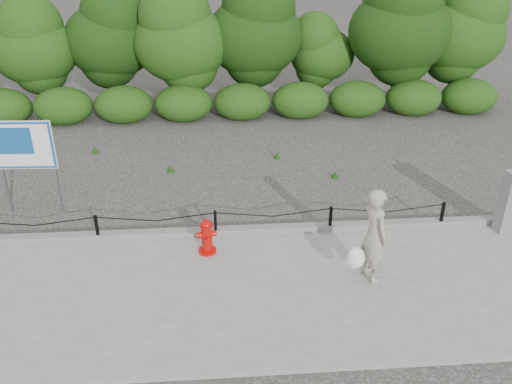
{
  "coord_description": "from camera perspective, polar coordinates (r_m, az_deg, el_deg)",
  "views": [
    {
      "loc": [
        0.11,
        -10.04,
        6.31
      ],
      "look_at": [
        0.89,
        0.2,
        1.0
      ],
      "focal_mm": 38.0,
      "sensor_mm": 36.0,
      "label": 1
    }
  ],
  "objects": [
    {
      "name": "advertising_sign",
      "position": [
        13.21,
        -23.33,
        4.15
      ],
      "size": [
        1.42,
        0.18,
        2.27
      ],
      "rotation": [
        0.0,
        0.0,
        -0.05
      ],
      "color": "slate",
      "rests_on": "ground"
    },
    {
      "name": "ground",
      "position": [
        11.86,
        -4.23,
        -4.89
      ],
      "size": [
        90.0,
        90.0,
        0.0
      ],
      "primitive_type": "plane",
      "color": "#2D2B28",
      "rests_on": "ground"
    },
    {
      "name": "sidewalk",
      "position": [
        10.19,
        -4.12,
        -10.69
      ],
      "size": [
        14.0,
        4.0,
        0.08
      ],
      "primitive_type": "cube",
      "color": "gray",
      "rests_on": "ground"
    },
    {
      "name": "pedestrian",
      "position": [
        10.25,
        12.22,
        -4.58
      ],
      "size": [
        0.83,
        0.79,
        1.88
      ],
      "rotation": [
        0.0,
        0.0,
        1.86
      ],
      "color": "#A29A8B",
      "rests_on": "sidewalk"
    },
    {
      "name": "treeline",
      "position": [
        19.33,
        -1.55,
        16.22
      ],
      "size": [
        20.31,
        3.72,
        4.85
      ],
      "color": "black",
      "rests_on": "ground"
    },
    {
      "name": "fire_hydrant",
      "position": [
        11.07,
        -5.19,
        -4.7
      ],
      "size": [
        0.42,
        0.44,
        0.78
      ],
      "rotation": [
        0.0,
        0.0,
        0.15
      ],
      "color": "#C20B07",
      "rests_on": "sidewalk"
    },
    {
      "name": "curb",
      "position": [
        11.82,
        -4.26,
        -4.15
      ],
      "size": [
        14.0,
        0.22,
        0.14
      ],
      "primitive_type": "cube",
      "color": "slate",
      "rests_on": "sidewalk"
    },
    {
      "name": "chain_barrier",
      "position": [
        11.62,
        -4.31,
        -2.99
      ],
      "size": [
        10.06,
        0.06,
        0.6
      ],
      "color": "black",
      "rests_on": "sidewalk"
    }
  ]
}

